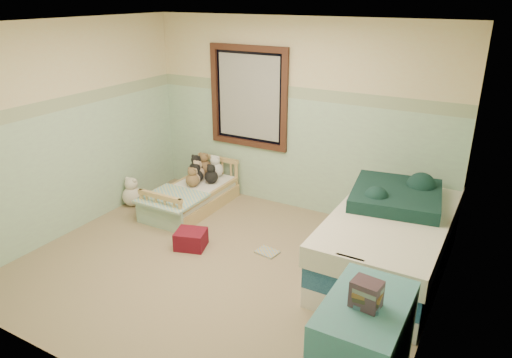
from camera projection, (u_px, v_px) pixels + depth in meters
The scene contains 32 objects.
floor at pixel (223, 268), 5.09m from camera, with size 4.20×3.60×0.02m, color #917E54.
ceiling at pixel (216, 23), 4.16m from camera, with size 4.20×3.60×0.02m, color silver.
wall_back at pixel (297, 118), 6.08m from camera, with size 4.20×0.04×2.50m, color beige.
wall_front at pixel (72, 234), 3.17m from camera, with size 4.20×0.04×2.50m, color beige.
wall_left at pixel (72, 129), 5.58m from camera, with size 0.04×3.60×2.50m, color beige.
wall_right at pixel (445, 201), 3.67m from camera, with size 0.04×3.60×2.50m, color beige.
wainscot_mint at pixel (295, 155), 6.25m from camera, with size 4.20×0.01×1.50m, color #95B29B.
border_strip at pixel (297, 93), 5.95m from camera, with size 4.20×0.01×0.15m, color #406343.
window_frame at pixel (248, 97), 6.29m from camera, with size 1.16×0.06×1.36m, color #351A12.
window_blinds at pixel (249, 97), 6.30m from camera, with size 0.92×0.01×1.12m, color beige.
toddler_bed_frame at pixel (193, 202), 6.44m from camera, with size 0.68×1.35×0.17m, color tan.
toddler_mattress at pixel (192, 192), 6.39m from camera, with size 0.62×1.29×0.12m, color white.
patchwork_quilt at pixel (172, 198), 6.02m from camera, with size 0.73×0.68×0.03m, color #5EA4C4.
plush_bed_brown at pixel (204, 167), 6.80m from camera, with size 0.22×0.22×0.22m, color brown.
plush_bed_white at pixel (215, 170), 6.71m from camera, with size 0.22×0.22×0.22m, color silver.
plush_bed_tan at pixel (198, 174), 6.60m from camera, with size 0.19×0.19×0.19m, color tan.
plush_bed_dark at pixel (211, 177), 6.50m from camera, with size 0.19×0.19×0.19m, color black.
plush_floor_cream at pixel (133, 196), 6.50m from camera, with size 0.28×0.28×0.28m, color beige.
plush_floor_tan at pixel (148, 206), 6.28m from camera, with size 0.22×0.22×0.22m, color tan.
twin_bed_frame at pixel (388, 259), 5.02m from camera, with size 1.06×2.13×0.22m, color silver.
twin_boxspring at pixel (390, 241), 4.94m from camera, with size 1.06×2.13×0.22m, color navy.
twin_mattress at pixel (392, 223), 4.86m from camera, with size 1.11×2.17×0.22m, color #F0E9C9.
teal_blanket at pixel (396, 195), 5.05m from camera, with size 0.90×0.96×0.14m, color #122D2A.
dresser at pixel (362, 353), 3.29m from camera, with size 0.53×0.85×0.85m, color teal.
book_stack at pixel (366, 294), 3.06m from camera, with size 0.19×0.15×0.19m, color brown.
red_pillow at pixel (191, 239), 5.44m from camera, with size 0.34×0.29×0.21m, color maroon.
floor_book at pixel (267, 252), 5.35m from camera, with size 0.24×0.19×0.02m, color gold.
extra_plush_0 at pixel (197, 176), 6.54m from camera, with size 0.18×0.18×0.18m, color black.
extra_plush_1 at pixel (194, 179), 6.44m from camera, with size 0.17×0.17×0.17m, color tan.
extra_plush_2 at pixel (192, 180), 6.39m from camera, with size 0.19×0.19×0.19m, color brown.
extra_plush_3 at pixel (196, 169), 6.73m from camera, with size 0.22×0.22×0.22m, color black.
extra_plush_4 at pixel (211, 177), 6.53m from camera, with size 0.16×0.16×0.16m, color brown.
Camera 1 is at (2.46, -3.63, 2.77)m, focal length 33.06 mm.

